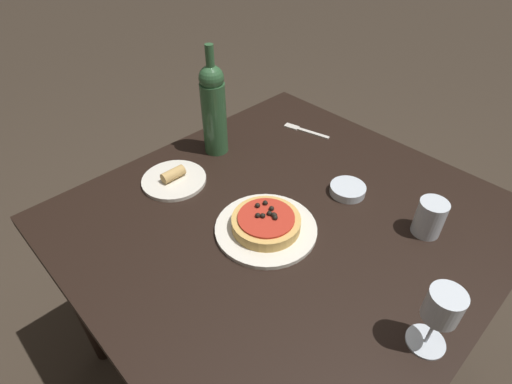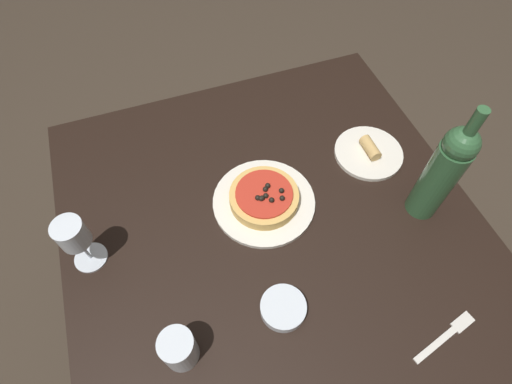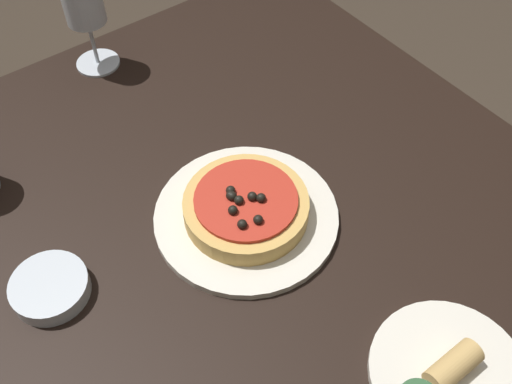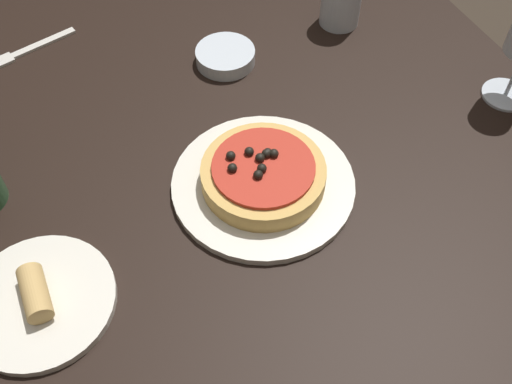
# 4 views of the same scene
# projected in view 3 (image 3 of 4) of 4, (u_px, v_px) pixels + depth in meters

# --- Properties ---
(dining_table) EXTENTS (1.11, 1.05, 0.73)m
(dining_table) POSITION_uv_depth(u_px,v_px,m) (205.00, 279.00, 0.92)
(dining_table) COLOR black
(dining_table) RESTS_ON ground_plane
(dinner_plate) EXTENTS (0.27, 0.27, 0.01)m
(dinner_plate) POSITION_uv_depth(u_px,v_px,m) (245.00, 215.00, 0.88)
(dinner_plate) COLOR silver
(dinner_plate) RESTS_ON dining_table
(pizza) EXTENTS (0.18, 0.18, 0.05)m
(pizza) POSITION_uv_depth(u_px,v_px,m) (245.00, 205.00, 0.86)
(pizza) COLOR tan
(pizza) RESTS_ON dinner_plate
(wine_glass) EXTENTS (0.08, 0.08, 0.16)m
(wine_glass) POSITION_uv_depth(u_px,v_px,m) (85.00, 10.00, 1.02)
(wine_glass) COLOR silver
(wine_glass) RESTS_ON dining_table
(side_bowl) EXTENTS (0.10, 0.10, 0.03)m
(side_bowl) POSITION_uv_depth(u_px,v_px,m) (50.00, 288.00, 0.80)
(side_bowl) COLOR silver
(side_bowl) RESTS_ON dining_table
(side_plate) EXTENTS (0.20, 0.20, 0.04)m
(side_plate) POSITION_uv_depth(u_px,v_px,m) (449.00, 373.00, 0.73)
(side_plate) COLOR silver
(side_plate) RESTS_ON dining_table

